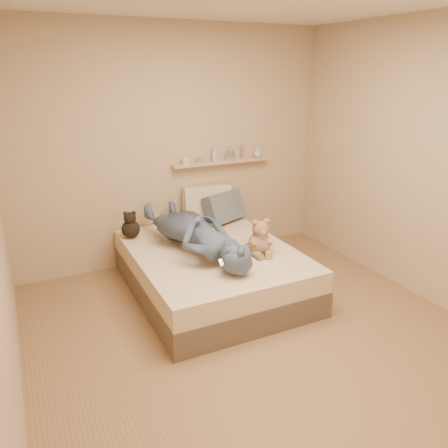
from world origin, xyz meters
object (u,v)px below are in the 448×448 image
pillow_cream (207,203)px  game_console (228,262)px  teddy_bear (260,240)px  pillow_grey (224,207)px  wall_shelf (222,162)px  bed (212,270)px  person (195,232)px  dark_plush (131,226)px

pillow_cream → game_console: bearing=-107.4°
teddy_bear → pillow_grey: 1.01m
pillow_cream → wall_shelf: 0.51m
bed → person: size_ratio=1.20×
bed → pillow_grey: bearing=55.2°
teddy_bear → pillow_cream: (-0.04, 1.14, 0.05)m
teddy_bear → dark_plush: teddy_bear is taller
game_console → teddy_bear: teddy_bear is taller
teddy_bear → pillow_grey: size_ratio=0.72×
pillow_grey → teddy_bear: bearing=-96.6°
pillow_grey → person: bearing=-134.1°
game_console → pillow_grey: pillow_grey is taller
teddy_bear → person: bearing=145.4°
wall_shelf → pillow_grey: bearing=-107.9°
teddy_bear → wall_shelf: 1.34m
game_console → pillow_cream: 1.50m
bed → wall_shelf: 1.38m
game_console → pillow_grey: size_ratio=0.31×
pillow_grey → wall_shelf: size_ratio=0.42×
teddy_bear → pillow_cream: pillow_cream is taller
game_console → wall_shelf: bearing=66.0°
dark_plush → pillow_cream: 0.97m
wall_shelf → person: bearing=-128.9°
dark_plush → pillow_grey: bearing=2.2°
bed → person: bearing=165.2°
wall_shelf → dark_plush: bearing=-167.5°
game_console → dark_plush: bearing=112.1°
bed → pillow_cream: bearing=68.6°
teddy_bear → person: (-0.51, 0.35, 0.04)m
game_console → person: bearing=92.6°
game_console → wall_shelf: wall_shelf is taller
game_console → wall_shelf: (0.67, 1.51, 0.52)m
pillow_cream → pillow_grey: pillow_cream is taller
pillow_cream → wall_shelf: (0.22, 0.08, 0.45)m
teddy_bear → wall_shelf: bearing=81.3°
bed → game_console: game_console is taller
dark_plush → pillow_grey: pillow_grey is taller
game_console → teddy_bear: size_ratio=0.43×
pillow_grey → game_console: bearing=-115.0°
dark_plush → pillow_cream: bearing=10.8°
pillow_cream → person: 0.92m
game_console → pillow_cream: size_ratio=0.28×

